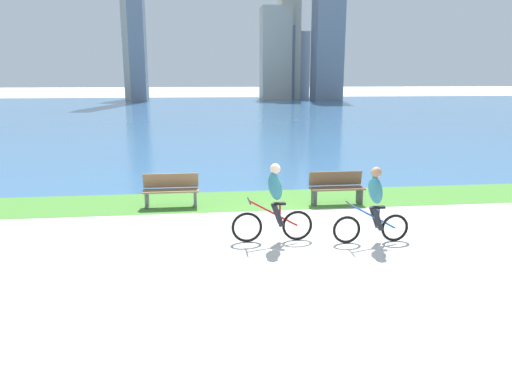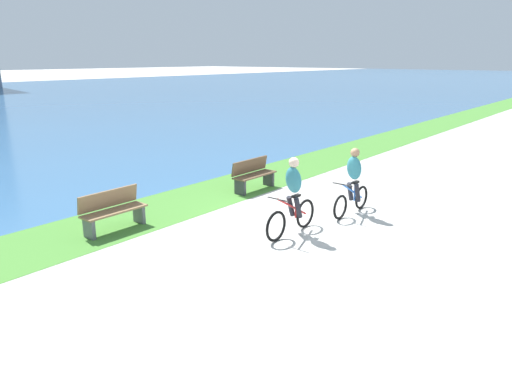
# 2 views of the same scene
# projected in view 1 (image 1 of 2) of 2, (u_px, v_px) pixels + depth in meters

# --- Properties ---
(ground_plane) EXTENTS (300.00, 300.00, 0.00)m
(ground_plane) POSITION_uv_depth(u_px,v_px,m) (309.00, 233.00, 11.22)
(ground_plane) COLOR #B2AFA8
(grass_strip_bayside) EXTENTS (120.00, 2.34, 0.01)m
(grass_strip_bayside) POSITION_uv_depth(u_px,v_px,m) (284.00, 199.00, 14.28)
(grass_strip_bayside) COLOR #478433
(grass_strip_bayside) RESTS_ON ground
(bay_water_surface) EXTENTS (300.00, 69.09, 0.00)m
(bay_water_surface) POSITION_uv_depth(u_px,v_px,m) (220.00, 112.00, 48.78)
(bay_water_surface) COLOR #386693
(bay_water_surface) RESTS_ON ground
(cyclist_lead) EXTENTS (1.76, 0.52, 1.71)m
(cyclist_lead) POSITION_uv_depth(u_px,v_px,m) (274.00, 204.00, 10.49)
(cyclist_lead) COLOR black
(cyclist_lead) RESTS_ON ground
(cyclist_trailing) EXTENTS (1.67, 0.52, 1.64)m
(cyclist_trailing) POSITION_uv_depth(u_px,v_px,m) (374.00, 205.00, 10.42)
(cyclist_trailing) COLOR black
(cyclist_trailing) RESTS_ON ground
(bench_near_path) EXTENTS (1.50, 0.47, 0.90)m
(bench_near_path) POSITION_uv_depth(u_px,v_px,m) (337.00, 188.00, 13.71)
(bench_near_path) COLOR brown
(bench_near_path) RESTS_ON ground
(bench_far_along_path) EXTENTS (1.50, 0.47, 0.90)m
(bench_far_along_path) POSITION_uv_depth(u_px,v_px,m) (171.00, 190.00, 13.43)
(bench_far_along_path) COLOR olive
(bench_far_along_path) RESTS_ON ground
(city_skyline_far_shore) EXTENTS (31.32, 11.04, 27.73)m
(city_skyline_far_shore) POSITION_uv_depth(u_px,v_px,m) (255.00, 39.00, 72.10)
(city_skyline_far_shore) COLOR #ADA899
(city_skyline_far_shore) RESTS_ON ground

